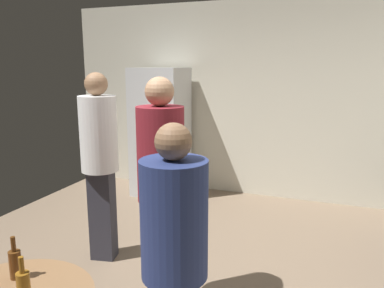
% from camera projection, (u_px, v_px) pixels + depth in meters
% --- Properties ---
extents(wall_back, '(5.32, 0.06, 2.70)m').
position_uv_depth(wall_back, '(247.00, 100.00, 5.29)').
color(wall_back, beige).
rests_on(wall_back, ground_plane).
extents(refrigerator, '(0.70, 0.68, 1.80)m').
position_uv_depth(refrigerator, '(161.00, 132.00, 5.38)').
color(refrigerator, silver).
rests_on(refrigerator, ground_plane).
extents(beer_bottle_amber, '(0.06, 0.06, 0.23)m').
position_uv_depth(beer_bottle_amber, '(24.00, 286.00, 1.76)').
color(beer_bottle_amber, '#8C5919').
rests_on(beer_bottle_amber, foreground_table).
extents(beer_bottle_brown, '(0.06, 0.06, 0.23)m').
position_uv_depth(beer_bottle_brown, '(15.00, 263.00, 1.96)').
color(beer_bottle_brown, '#593314').
rests_on(beer_bottle_brown, foreground_table).
extents(person_in_white_shirt, '(0.40, 0.40, 1.77)m').
position_uv_depth(person_in_white_shirt, '(100.00, 153.00, 3.47)').
color(person_in_white_shirt, '#2D2D38').
rests_on(person_in_white_shirt, ground_plane).
extents(person_in_maroon_shirt, '(0.44, 0.44, 1.75)m').
position_uv_depth(person_in_maroon_shirt, '(161.00, 178.00, 2.73)').
color(person_in_maroon_shirt, '#2D2D38').
rests_on(person_in_maroon_shirt, ground_plane).
extents(person_in_navy_shirt, '(0.48, 0.48, 1.56)m').
position_uv_depth(person_in_navy_shirt, '(174.00, 250.00, 1.91)').
color(person_in_navy_shirt, '#2D2D38').
rests_on(person_in_navy_shirt, ground_plane).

